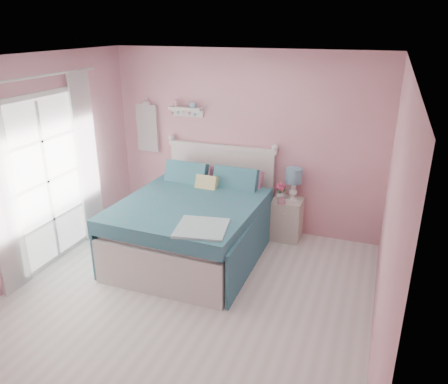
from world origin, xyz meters
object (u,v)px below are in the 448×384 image
Objects in this scene: nightstand at (287,219)px; table_lamp at (294,178)px; bed at (194,225)px; teacup at (281,201)px; vase at (280,194)px.

table_lamp is (0.06, 0.05, 0.61)m from nightstand.
nightstand is at bearing 40.73° from bed.
table_lamp is at bearing 63.75° from teacup.
vase is (-0.17, -0.05, -0.25)m from table_lamp.
table_lamp reaches higher than nightstand.
teacup is (-0.05, -0.17, 0.34)m from nightstand.
bed is at bearing -138.12° from vase.
bed reaches higher than table_lamp.
nightstand is 4.30× the size of vase.
bed is 1.52m from table_lamp.
teacup is at bearing -116.25° from table_lamp.
nightstand is 0.38m from vase.
bed reaches higher than nightstand.
vase is at bearing -178.78° from nightstand.
bed is 1.36m from nightstand.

